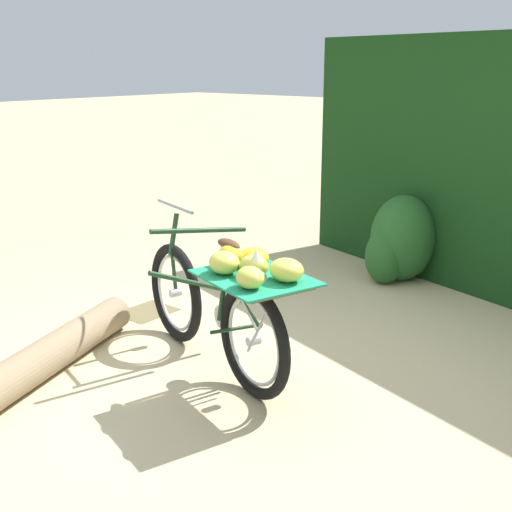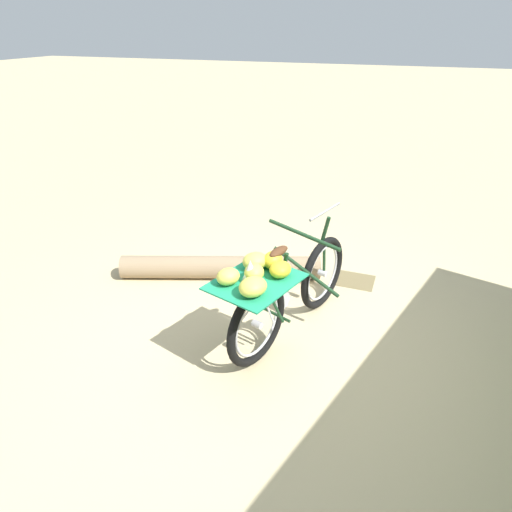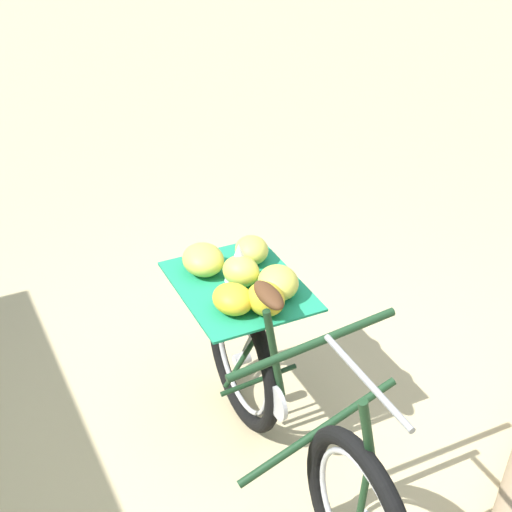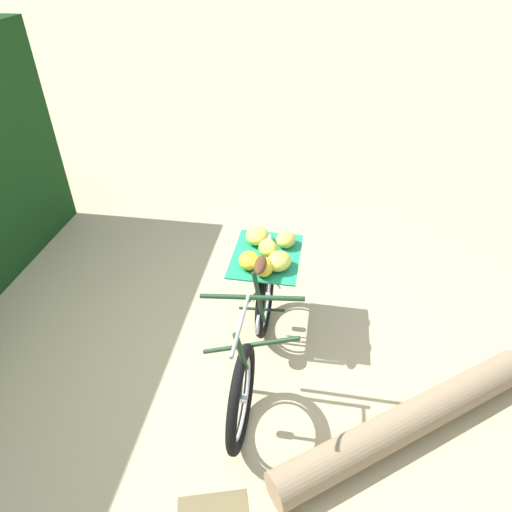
% 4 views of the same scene
% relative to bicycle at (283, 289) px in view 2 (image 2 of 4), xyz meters
% --- Properties ---
extents(ground_plane, '(60.00, 60.00, 0.00)m').
position_rel_bicycle_xyz_m(ground_plane, '(-0.19, 0.05, -0.52)').
color(ground_plane, '#C6B284').
extents(bicycle, '(0.92, 1.79, 1.03)m').
position_rel_bicycle_xyz_m(bicycle, '(0.00, 0.00, 0.00)').
color(bicycle, black).
rests_on(bicycle, ground_plane).
extents(fallen_log, '(2.14, 0.98, 0.25)m').
position_rel_bicycle_xyz_m(fallen_log, '(0.97, -0.81, -0.39)').
color(fallen_log, '#937A5B').
rests_on(fallen_log, ground_plane).
extents(leaf_litter_patch, '(0.44, 0.36, 0.01)m').
position_rel_bicycle_xyz_m(leaf_litter_patch, '(-0.44, -1.25, -0.51)').
color(leaf_litter_patch, olive).
rests_on(leaf_litter_patch, ground_plane).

